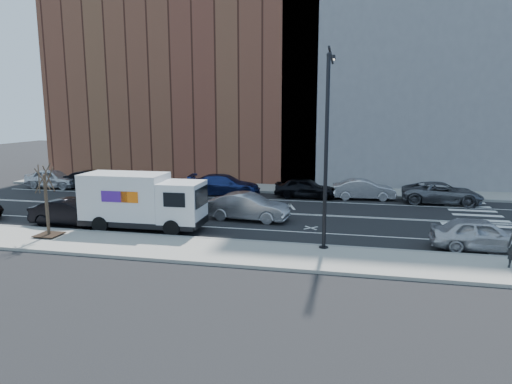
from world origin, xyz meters
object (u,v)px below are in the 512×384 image
at_px(fedex_van, 142,201).
at_px(driving_sedan, 248,207).
at_px(far_parked_b, 92,180).
at_px(far_parked_a, 53,179).
at_px(near_parked_front, 481,235).

bearing_deg(fedex_van, driving_sedan, 32.18).
bearing_deg(fedex_van, far_parked_b, 130.71).
bearing_deg(far_parked_a, driving_sedan, -110.86).
bearing_deg(fedex_van, far_parked_a, 140.02).
xyz_separation_m(far_parked_a, driving_sedan, (18.90, -7.63, 0.00)).
distance_m(fedex_van, far_parked_b, 15.41).
distance_m(far_parked_a, near_parked_front, 33.02).
relative_size(far_parked_a, driving_sedan, 0.96).
relative_size(fedex_van, near_parked_front, 1.50).
height_order(driving_sedan, near_parked_front, driving_sedan).
height_order(far_parked_b, near_parked_front, near_parked_front).
xyz_separation_m(far_parked_a, near_parked_front, (31.05, -11.24, -0.03)).
bearing_deg(driving_sedan, far_parked_b, 68.09).
bearing_deg(near_parked_front, far_parked_a, 70.41).
xyz_separation_m(far_parked_b, near_parked_front, (27.61, -11.67, 0.03)).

